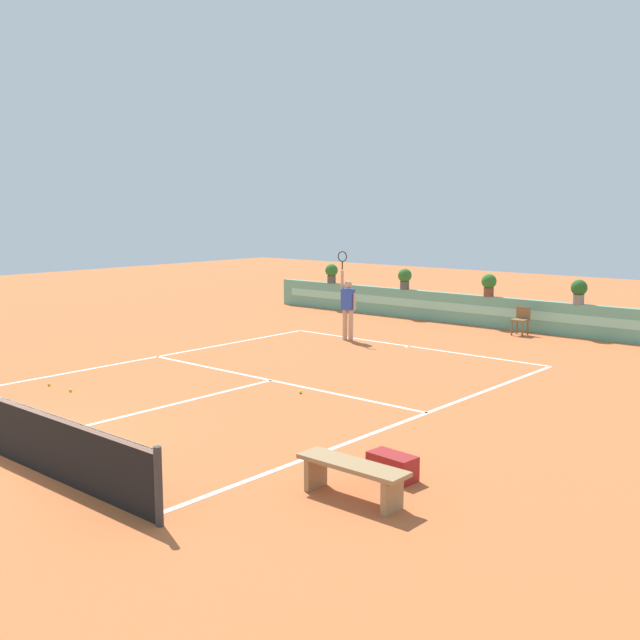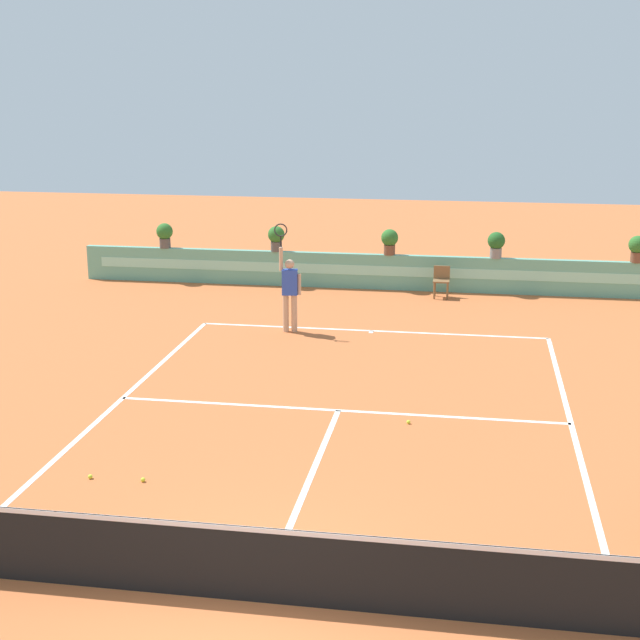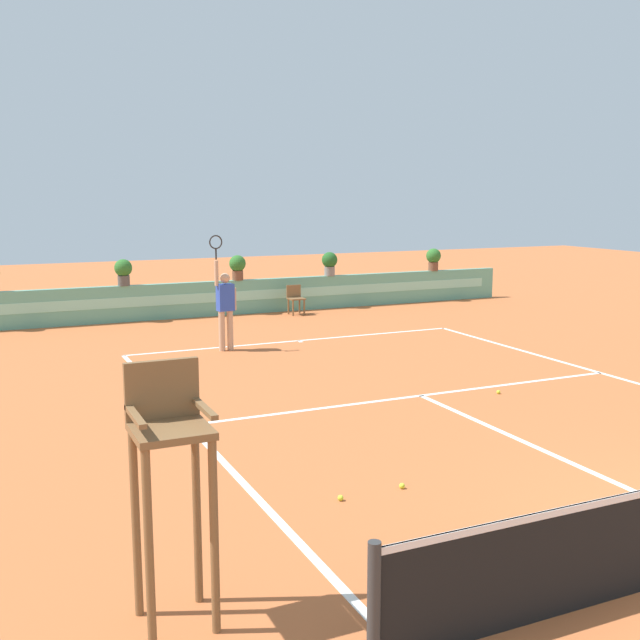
# 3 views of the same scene
# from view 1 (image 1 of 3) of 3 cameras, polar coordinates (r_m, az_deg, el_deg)

# --- Properties ---
(ground_plane) EXTENTS (60.00, 60.00, 0.00)m
(ground_plane) POSITION_cam_1_polar(r_m,az_deg,el_deg) (16.51, -4.74, -4.85)
(ground_plane) COLOR #BC6033
(court_lines) EXTENTS (8.32, 11.94, 0.01)m
(court_lines) POSITION_cam_1_polar(r_m,az_deg,el_deg) (17.01, -3.01, -4.42)
(court_lines) COLOR white
(court_lines) RESTS_ON ground
(back_wall_barrier) EXTENTS (18.00, 0.21, 1.00)m
(back_wall_barrier) POSITION_cam_1_polar(r_m,az_deg,el_deg) (24.71, 12.69, 0.62)
(back_wall_barrier) COLOR #60A88E
(back_wall_barrier) RESTS_ON ground
(ball_kid_chair) EXTENTS (0.44, 0.44, 0.85)m
(ball_kid_chair) POSITION_cam_1_polar(r_m,az_deg,el_deg) (23.40, 15.07, 0.04)
(ball_kid_chair) COLOR brown
(ball_kid_chair) RESTS_ON ground
(bench_courtside) EXTENTS (1.60, 0.44, 0.51)m
(bench_courtside) POSITION_cam_1_polar(r_m,az_deg,el_deg) (10.03, 2.48, -11.52)
(bench_courtside) COLOR #99754C
(bench_courtside) RESTS_ON ground
(gear_bag) EXTENTS (0.73, 0.41, 0.36)m
(gear_bag) POSITION_cam_1_polar(r_m,az_deg,el_deg) (10.87, 5.53, -11.04)
(gear_bag) COLOR maroon
(gear_bag) RESTS_ON ground
(tennis_player) EXTENTS (0.62, 0.26, 2.58)m
(tennis_player) POSITION_cam_1_polar(r_m,az_deg,el_deg) (21.64, 2.13, 1.19)
(tennis_player) COLOR tan
(tennis_player) RESTS_ON ground
(tennis_ball_near_baseline) EXTENTS (0.07, 0.07, 0.07)m
(tennis_ball_near_baseline) POSITION_cam_1_polar(r_m,az_deg,el_deg) (17.26, -19.95, -4.64)
(tennis_ball_near_baseline) COLOR #CCE033
(tennis_ball_near_baseline) RESTS_ON ground
(tennis_ball_mid_court) EXTENTS (0.07, 0.07, 0.07)m
(tennis_ball_mid_court) POSITION_cam_1_polar(r_m,az_deg,el_deg) (16.57, -18.48, -5.10)
(tennis_ball_mid_court) COLOR #CCE033
(tennis_ball_mid_court) RESTS_ON ground
(tennis_ball_by_sideline) EXTENTS (0.07, 0.07, 0.07)m
(tennis_ball_by_sideline) POSITION_cam_1_polar(r_m,az_deg,el_deg) (15.59, -1.50, -5.50)
(tennis_ball_by_sideline) COLOR #CCE033
(tennis_ball_by_sideline) RESTS_ON ground
(potted_plant_far_left) EXTENTS (0.48, 0.48, 0.72)m
(potted_plant_far_left) POSITION_cam_1_polar(r_m,az_deg,el_deg) (28.29, 0.89, 3.67)
(potted_plant_far_left) COLOR #514C47
(potted_plant_far_left) RESTS_ON back_wall_barrier
(potted_plant_centre) EXTENTS (0.48, 0.48, 0.72)m
(potted_plant_centre) POSITION_cam_1_polar(r_m,az_deg,el_deg) (24.61, 12.74, 2.73)
(potted_plant_centre) COLOR brown
(potted_plant_centre) RESTS_ON back_wall_barrier
(potted_plant_right) EXTENTS (0.48, 0.48, 0.72)m
(potted_plant_right) POSITION_cam_1_polar(r_m,az_deg,el_deg) (23.38, 19.12, 2.17)
(potted_plant_right) COLOR gray
(potted_plant_right) RESTS_ON back_wall_barrier
(potted_plant_left) EXTENTS (0.48, 0.48, 0.72)m
(potted_plant_left) POSITION_cam_1_polar(r_m,az_deg,el_deg) (26.29, 6.47, 3.24)
(potted_plant_left) COLOR #514C47
(potted_plant_left) RESTS_ON back_wall_barrier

